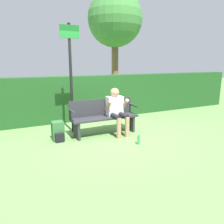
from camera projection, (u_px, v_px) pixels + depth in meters
The scene contains 8 objects.
ground_plane at pixel (105, 134), 5.55m from camera, with size 40.00×40.00×0.00m, color #668E4C.
hedge_back at pixel (83, 98), 6.88m from camera, with size 12.00×0.46×1.37m.
park_bench at pixel (104, 116), 5.50m from camera, with size 1.71×0.43×0.88m.
person_seated at pixel (117, 109), 5.47m from camera, with size 0.55×0.62×1.15m.
backpack at pixel (58, 131), 5.08m from camera, with size 0.27×0.34×0.45m.
water_bottle at pixel (139, 140), 4.84m from camera, with size 0.06×0.06×0.22m.
signpost at pixel (71, 71), 5.38m from camera, with size 0.46×0.09×2.69m.
tree at pixel (115, 20), 10.26m from camera, with size 2.58×2.58×5.03m.
Camera 1 is at (-2.12, -4.83, 1.80)m, focal length 35.00 mm.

